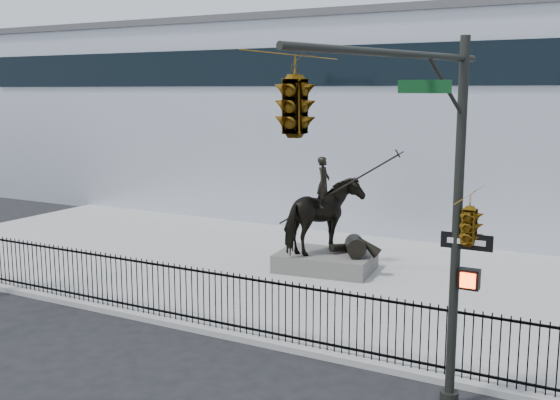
% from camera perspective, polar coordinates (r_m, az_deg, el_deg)
% --- Properties ---
extents(ground, '(120.00, 120.00, 0.00)m').
position_cam_1_polar(ground, '(16.44, -10.68, -12.18)').
color(ground, black).
rests_on(ground, ground).
extents(plaza, '(30.00, 12.00, 0.15)m').
position_cam_1_polar(plaza, '(21.98, 0.92, -6.20)').
color(plaza, gray).
rests_on(plaza, ground).
extents(building, '(44.00, 14.00, 9.00)m').
position_cam_1_polar(building, '(33.27, 11.41, 6.72)').
color(building, silver).
rests_on(building, ground).
extents(picket_fence, '(22.10, 0.10, 1.50)m').
position_cam_1_polar(picket_fence, '(17.06, -8.11, -8.08)').
color(picket_fence, black).
rests_on(picket_fence, plaza).
extents(statue_plinth, '(3.32, 2.47, 0.58)m').
position_cam_1_polar(statue_plinth, '(21.80, 3.97, -5.36)').
color(statue_plinth, '#4F4C49').
rests_on(statue_plinth, plaza).
extents(equestrian_statue, '(3.94, 2.67, 3.35)m').
position_cam_1_polar(equestrian_statue, '(21.44, 4.17, -1.50)').
color(equestrian_statue, black).
rests_on(equestrian_statue, statue_plinth).
extents(traffic_signal_right, '(2.17, 6.86, 7.00)m').
position_cam_1_polar(traffic_signal_right, '(10.38, 9.75, 2.82)').
color(traffic_signal_right, black).
rests_on(traffic_signal_right, ground).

